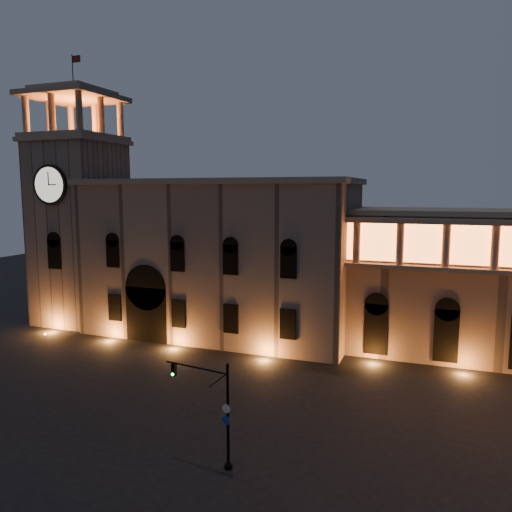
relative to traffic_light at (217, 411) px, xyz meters
The scene contains 4 objects.
ground 10.78m from the traffic_light, 158.65° to the left, with size 160.00×160.00×0.00m, color black.
government_building 28.66m from the traffic_light, 114.33° to the left, with size 30.80×12.80×17.60m.
clock_tower 39.93m from the traffic_light, 140.56° to the left, with size 9.80×9.80×32.40m.
traffic_light is the anchor object (origin of this frame).
Camera 1 is at (21.50, -29.20, 16.36)m, focal length 35.00 mm.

